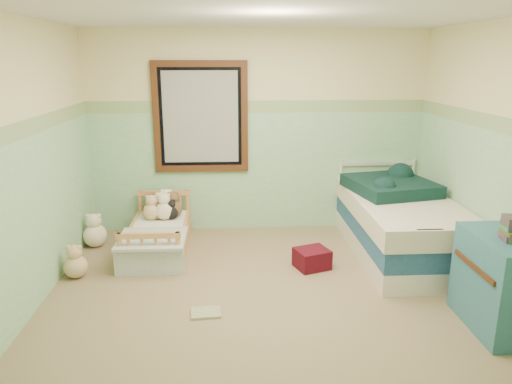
{
  "coord_description": "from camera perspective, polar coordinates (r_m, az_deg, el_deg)",
  "views": [
    {
      "loc": [
        -0.36,
        -4.23,
        2.16
      ],
      "look_at": [
        -0.1,
        0.35,
        0.88
      ],
      "focal_mm": 33.99,
      "sensor_mm": 36.0,
      "label": 1
    }
  ],
  "objects": [
    {
      "name": "floor",
      "position": [
        4.77,
        1.45,
        -11.52
      ],
      "size": [
        4.2,
        3.6,
        0.02
      ],
      "primitive_type": "cube",
      "color": "#72664C",
      "rests_on": "ground"
    },
    {
      "name": "ceiling",
      "position": [
        4.26,
        1.7,
        20.27
      ],
      "size": [
        4.2,
        3.6,
        0.02
      ],
      "primitive_type": "cube",
      "color": "silver",
      "rests_on": "wall_back"
    },
    {
      "name": "wall_back",
      "position": [
        6.11,
        0.15,
        7.0
      ],
      "size": [
        4.2,
        0.04,
        2.5
      ],
      "primitive_type": "cube",
      "color": "beige",
      "rests_on": "floor"
    },
    {
      "name": "wall_front",
      "position": [
        2.62,
        4.85,
        -4.83
      ],
      "size": [
        4.2,
        0.04,
        2.5
      ],
      "primitive_type": "cube",
      "color": "beige",
      "rests_on": "floor"
    },
    {
      "name": "wall_left",
      "position": [
        4.66,
        -25.13,
        2.82
      ],
      "size": [
        0.04,
        3.6,
        2.5
      ],
      "primitive_type": "cube",
      "color": "beige",
      "rests_on": "floor"
    },
    {
      "name": "wall_right",
      "position": [
        4.98,
        26.47,
        3.38
      ],
      "size": [
        0.04,
        3.6,
        2.5
      ],
      "primitive_type": "cube",
      "color": "beige",
      "rests_on": "floor"
    },
    {
      "name": "wainscot_mint",
      "position": [
        6.19,
        0.16,
        2.39
      ],
      "size": [
        4.2,
        0.01,
        1.5
      ],
      "primitive_type": "cube",
      "color": "#7DC286",
      "rests_on": "floor"
    },
    {
      "name": "border_strip",
      "position": [
        6.05,
        0.16,
        10.02
      ],
      "size": [
        4.2,
        0.01,
        0.15
      ],
      "primitive_type": "cube",
      "color": "#478547",
      "rests_on": "wall_back"
    },
    {
      "name": "window_frame",
      "position": [
        6.04,
        -6.54,
        8.71
      ],
      "size": [
        1.16,
        0.06,
        1.36
      ],
      "primitive_type": "cube",
      "color": "#452615",
      "rests_on": "wall_back"
    },
    {
      "name": "window_blinds",
      "position": [
        6.05,
        -6.54,
        8.72
      ],
      "size": [
        0.92,
        0.01,
        1.12
      ],
      "primitive_type": "cube",
      "color": "#BABAB4",
      "rests_on": "window_frame"
    },
    {
      "name": "toddler_bed_frame",
      "position": [
        5.73,
        -11.41,
        -5.99
      ],
      "size": [
        0.65,
        1.3,
        0.17
      ],
      "primitive_type": "cube",
      "color": "tan",
      "rests_on": "floor"
    },
    {
      "name": "toddler_mattress",
      "position": [
        5.68,
        -11.48,
        -4.64
      ],
      "size": [
        0.6,
        1.25,
        0.12
      ],
      "primitive_type": "cube",
      "color": "white",
      "rests_on": "toddler_bed_frame"
    },
    {
      "name": "patchwork_quilt",
      "position": [
        5.28,
        -12.13,
        -5.39
      ],
      "size": [
        0.71,
        0.65,
        0.03
      ],
      "primitive_type": "cube",
      "color": "#85A4DA",
      "rests_on": "toddler_mattress"
    },
    {
      "name": "plush_bed_brown",
      "position": [
        6.13,
        -12.31,
        -1.74
      ],
      "size": [
        0.18,
        0.18,
        0.18
      ],
      "primitive_type": "sphere",
      "color": "brown",
      "rests_on": "toddler_mattress"
    },
    {
      "name": "plush_bed_white",
      "position": [
        6.09,
        -10.46,
        -1.56
      ],
      "size": [
        0.21,
        0.21,
        0.21
      ],
      "primitive_type": "sphere",
      "color": "white",
      "rests_on": "toddler_mattress"
    },
    {
      "name": "plush_bed_tan",
      "position": [
        5.91,
        -12.16,
        -2.23
      ],
      "size": [
        0.21,
        0.21,
        0.21
      ],
      "primitive_type": "sphere",
      "color": "#DEBA89",
      "rests_on": "toddler_mattress"
    },
    {
      "name": "plush_bed_dark",
      "position": [
        5.88,
        -9.93,
        -2.4
      ],
      "size": [
        0.16,
        0.16,
        0.16
      ],
      "primitive_type": "sphere",
      "color": "black",
      "rests_on": "toddler_mattress"
    },
    {
      "name": "plush_floor_cream",
      "position": [
        6.03,
        -18.41,
        -4.87
      ],
      "size": [
        0.27,
        0.27,
        0.27
      ],
      "primitive_type": "sphere",
      "color": "#FEECCE",
      "rests_on": "floor"
    },
    {
      "name": "plush_floor_tan",
      "position": [
        5.28,
        -20.45,
        -8.22
      ],
      "size": [
        0.24,
        0.24,
        0.24
      ],
      "primitive_type": "sphere",
      "color": "#DEBA89",
      "rests_on": "floor"
    },
    {
      "name": "twin_bed_frame",
      "position": [
        5.74,
        16.49,
        -6.03
      ],
      "size": [
        1.0,
        2.01,
        0.22
      ],
      "primitive_type": "cube",
      "color": "white",
      "rests_on": "floor"
    },
    {
      "name": "twin_boxspring",
      "position": [
        5.67,
        16.66,
        -3.96
      ],
      "size": [
        1.0,
        2.01,
        0.22
      ],
      "primitive_type": "cube",
      "color": "navy",
      "rests_on": "twin_bed_frame"
    },
    {
      "name": "twin_mattress",
      "position": [
        5.6,
        16.84,
        -1.84
      ],
      "size": [
        1.04,
        2.05,
        0.22
      ],
      "primitive_type": "cube",
      "color": "beige",
      "rests_on": "twin_boxspring"
    },
    {
      "name": "teal_blanket",
      "position": [
        5.81,
        15.53,
        0.73
      ],
      "size": [
        1.03,
        1.06,
        0.14
      ],
      "primitive_type": "cube",
      "rotation": [
        0.0,
        0.0,
        0.21
      ],
      "color": "black",
      "rests_on": "twin_mattress"
    },
    {
      "name": "dresser",
      "position": [
        4.47,
        27.01,
        -9.51
      ],
      "size": [
        0.5,
        0.79,
        0.79
      ],
      "primitive_type": "cube",
      "color": "#2B6974",
      "rests_on": "floor"
    },
    {
      "name": "red_pillow",
      "position": [
        5.21,
        6.6,
        -7.79
      ],
      "size": [
        0.41,
        0.39,
        0.21
      ],
      "primitive_type": "cube",
      "rotation": [
        0.0,
        0.0,
        0.34
      ],
      "color": "maroon",
      "rests_on": "floor"
    },
    {
      "name": "floor_book",
      "position": [
        4.37,
        -5.93,
        -13.94
      ],
      "size": [
        0.27,
        0.22,
        0.02
      ],
      "primitive_type": "cube",
      "rotation": [
        0.0,
        0.0,
        0.08
      ],
      "color": "yellow",
      "rests_on": "floor"
    },
    {
      "name": "extra_plush_0",
      "position": [
        5.91,
        -11.62,
        -2.46
      ],
      "size": [
        0.15,
        0.15,
        0.15
      ],
      "primitive_type": "sphere",
      "color": "brown",
      "rests_on": "toddler_mattress"
    },
    {
      "name": "extra_plush_1",
      "position": [
        6.07,
        -11.08,
        -1.76
      ],
      "size": [
        0.19,
        0.19,
        0.19
      ],
      "primitive_type": "sphere",
      "color": "#FEECCE",
      "rests_on": "toddler_mattress"
    },
    {
      "name": "extra_plush_2",
      "position": [
        6.1,
        -9.71,
        -1.71
      ],
      "size": [
        0.17,
        0.17,
        0.17
      ],
      "primitive_type": "sphere",
      "color": "white",
      "rests_on": "toddler_mattress"
    },
    {
      "name": "extra_plush_3",
      "position": [
        5.95,
        -9.69,
        -1.93
      ],
      "size": [
        0.21,
        0.21,
        0.21
      ],
      "primitive_type": "sphere",
      "color": "brown",
      "rests_on": "toddler_mattress"
    },
    {
      "name": "extra_plush_4",
      "position": [
        5.95,
        -11.75,
        -2.19
      ],
      "size": [
        0.19,
        0.19,
        0.19
      ],
      "primitive_type": "sphere",
      "color": "white",
      "rests_on": "toddler_mattress"
    },
    {
      "name": "extra_plush_5",
      "position": [
        5.88,
        -10.7,
        -2.17
      ],
      "size": [
        0.22,
        0.22,
        0.22
      ],
      "primitive_type": "sphere",
      "color": "#FEECCE",
      "rests_on": "toddler_mattress"
    }
  ]
}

